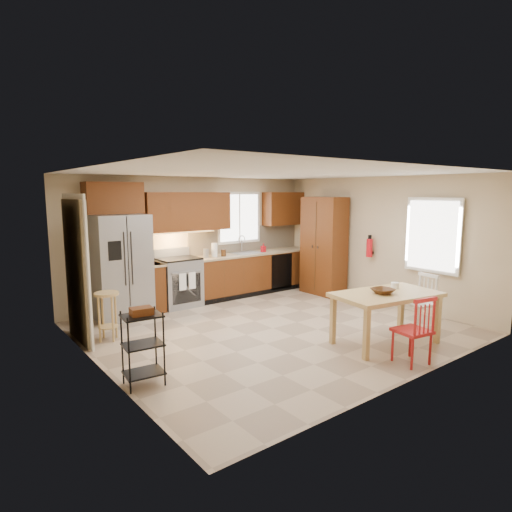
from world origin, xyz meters
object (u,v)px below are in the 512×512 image
object	(u,v)px
dining_table	(386,319)
bar_stool	(108,316)
soap_bottle	(263,248)
fire_extinguisher	(369,248)
chair_red	(412,329)
range_stove	(179,283)
table_jar	(395,287)
table_bowl	(383,294)
utility_cart	(143,349)
pantry	(324,246)
chair_white	(419,303)
refrigerator	(121,267)

from	to	relation	value
dining_table	bar_stool	world-z (taller)	dining_table
soap_bottle	fire_extinguisher	xyz separation A→B (m)	(1.15, -1.95, 0.10)
fire_extinguisher	bar_stool	xyz separation A→B (m)	(-4.94, 0.94, -0.73)
chair_red	range_stove	bearing A→B (deg)	113.03
table_jar	bar_stool	world-z (taller)	table_jar
table_bowl	utility_cart	distance (m)	3.38
pantry	chair_red	bearing A→B (deg)	-119.66
fire_extinguisher	dining_table	bearing A→B (deg)	-136.49
dining_table	chair_white	world-z (taller)	chair_white
chair_red	refrigerator	bearing A→B (deg)	126.55
refrigerator	table_jar	distance (m)	4.59
table_bowl	table_jar	bearing A→B (deg)	12.53
utility_cart	refrigerator	bearing A→B (deg)	80.42
table_bowl	soap_bottle	bearing A→B (deg)	78.72
pantry	dining_table	distance (m)	3.23
chair_white	refrigerator	bearing A→B (deg)	53.61
bar_stool	chair_white	bearing A→B (deg)	-28.27
refrigerator	utility_cart	bearing A→B (deg)	-105.96
dining_table	table_bowl	world-z (taller)	table_bowl
fire_extinguisher	chair_white	distance (m)	1.95
dining_table	chair_red	size ratio (longest dim) A/B	1.70
chair_white	table_jar	distance (m)	0.70
table_bowl	bar_stool	xyz separation A→B (m)	(-3.06, 2.63, -0.39)
pantry	table_bowl	bearing A→B (deg)	-121.45
dining_table	table_jar	bearing A→B (deg)	25.48
refrigerator	fire_extinguisher	distance (m)	4.76
bar_stool	utility_cart	size ratio (longest dim) A/B	0.84
soap_bottle	bar_stool	bearing A→B (deg)	-165.04
dining_table	table_bowl	xyz separation A→B (m)	(-0.10, 0.00, 0.38)
dining_table	fire_extinguisher	bearing A→B (deg)	53.04
refrigerator	pantry	size ratio (longest dim) A/B	0.87
range_stove	table_jar	world-z (taller)	range_stove
range_stove	soap_bottle	xyz separation A→B (m)	(2.03, -0.08, 0.54)
range_stove	chair_red	bearing A→B (deg)	-76.50
range_stove	pantry	size ratio (longest dim) A/B	0.44
fire_extinguisher	table_jar	xyz separation A→B (m)	(-1.45, -1.59, -0.32)
pantry	dining_table	xyz separation A→B (m)	(-1.58, -2.74, -0.68)
dining_table	utility_cart	bearing A→B (deg)	175.03
soap_bottle	table_jar	size ratio (longest dim) A/B	1.49
refrigerator	chair_red	bearing A→B (deg)	-62.98
range_stove	pantry	world-z (taller)	pantry
dining_table	table_bowl	size ratio (longest dim) A/B	4.94
range_stove	fire_extinguisher	size ratio (longest dim) A/B	2.56
pantry	table_bowl	xyz separation A→B (m)	(-1.68, -2.74, -0.29)
range_stove	utility_cart	xyz separation A→B (m)	(-1.95, -2.86, -0.03)
refrigerator	table_jar	size ratio (longest dim) A/B	14.22
soap_bottle	utility_cart	xyz separation A→B (m)	(-3.98, -2.77, -0.56)
range_stove	refrigerator	bearing A→B (deg)	-177.01
chair_white	table_jar	size ratio (longest dim) A/B	7.02
fire_extinguisher	chair_red	xyz separation A→B (m)	(-2.13, -2.34, -0.65)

